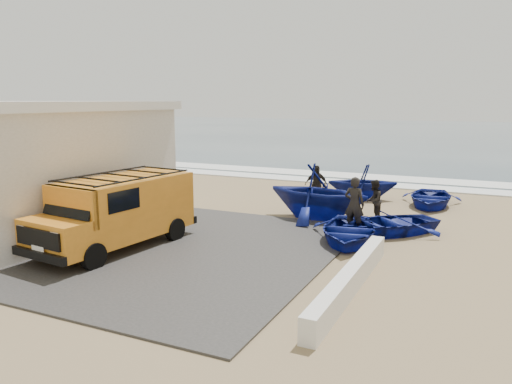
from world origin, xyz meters
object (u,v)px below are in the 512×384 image
(boat_far_left, at_px, (362,182))
(parapet, at_px, (351,279))
(fisherman_middle, at_px, (374,200))
(van, at_px, (118,209))
(fisherman_back, at_px, (316,185))
(boat_mid_right, at_px, (430,198))
(building, at_px, (5,164))
(fisherman_front, at_px, (354,204))
(boat_mid_left, at_px, (318,192))
(boat_near_right, at_px, (388,223))
(boat_near_left, at_px, (348,231))

(boat_far_left, bearing_deg, parapet, -4.76)
(parapet, distance_m, fisherman_middle, 7.22)
(van, xyz_separation_m, fisherman_back, (3.27, 8.57, -0.34))
(parapet, xyz_separation_m, boat_mid_right, (0.57, 10.61, 0.08))
(building, xyz_separation_m, fisherman_middle, (11.48, 6.13, -1.41))
(boat_far_left, xyz_separation_m, fisherman_front, (1.06, -5.65, 0.15))
(building, bearing_deg, parapet, -4.58)
(fisherman_back, bearing_deg, boat_mid_left, -79.31)
(van, distance_m, boat_near_right, 8.60)
(boat_near_left, bearing_deg, building, -176.28)
(fisherman_front, relative_size, fisherman_back, 1.12)
(boat_mid_left, height_order, boat_far_left, boat_mid_left)
(boat_near_right, height_order, boat_far_left, boat_far_left)
(boat_far_left, distance_m, fisherman_middle, 3.97)
(boat_near_left, relative_size, fisherman_front, 1.90)
(van, relative_size, boat_far_left, 1.77)
(parapet, distance_m, boat_mid_left, 7.21)
(parapet, distance_m, boat_near_right, 5.46)
(parapet, bearing_deg, fisherman_back, 113.14)
(building, height_order, boat_far_left, building)
(boat_mid_left, height_order, fisherman_middle, boat_mid_left)
(boat_near_right, bearing_deg, van, -98.56)
(boat_near_right, height_order, fisherman_back, fisherman_back)
(building, height_order, boat_near_left, building)
(boat_mid_left, bearing_deg, van, 153.72)
(fisherman_front, bearing_deg, van, 44.02)
(van, bearing_deg, fisherman_front, 45.48)
(boat_mid_right, height_order, fisherman_back, fisherman_back)
(parapet, height_order, fisherman_back, fisherman_back)
(building, relative_size, parapet, 1.57)
(boat_mid_right, relative_size, fisherman_middle, 2.30)
(boat_mid_right, relative_size, boat_far_left, 1.16)
(fisherman_middle, bearing_deg, boat_mid_right, 157.66)
(boat_mid_right, bearing_deg, boat_far_left, 171.96)
(fisherman_front, height_order, fisherman_middle, fisherman_front)
(boat_near_left, bearing_deg, van, -160.52)
(parapet, xyz_separation_m, boat_mid_left, (-2.97, 6.53, 0.75))
(fisherman_middle, bearing_deg, fisherman_front, -5.19)
(fisherman_front, bearing_deg, fisherman_back, -50.94)
(fisherman_middle, distance_m, fisherman_back, 3.39)
(boat_near_left, relative_size, boat_mid_left, 0.91)
(van, xyz_separation_m, boat_near_left, (6.01, 3.50, -0.81))
(boat_mid_right, height_order, fisherman_middle, fisherman_middle)
(boat_near_left, xyz_separation_m, fisherman_back, (-2.74, 5.06, 0.47))
(boat_near_left, distance_m, boat_far_left, 7.06)
(parapet, distance_m, fisherman_front, 5.42)
(boat_far_left, xyz_separation_m, fisherman_middle, (1.31, -3.74, -0.03))
(boat_far_left, relative_size, fisherman_middle, 1.98)
(boat_mid_right, xyz_separation_m, fisherman_middle, (-1.59, -3.47, 0.39))
(parapet, xyz_separation_m, boat_near_right, (-0.18, 5.46, 0.08))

